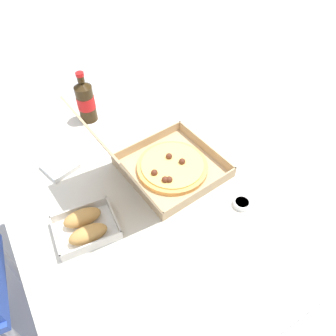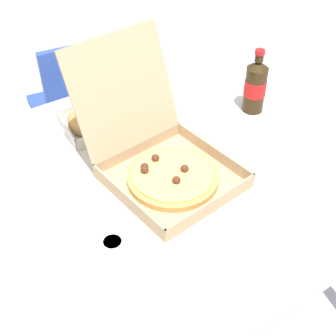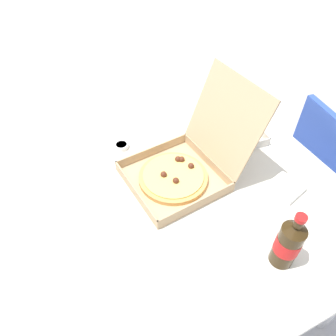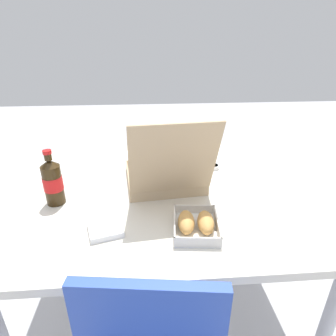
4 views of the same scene
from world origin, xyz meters
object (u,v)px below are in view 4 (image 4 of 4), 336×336
at_px(pizza_box_open, 166,175).
at_px(dipping_sauce_cup, 214,166).
at_px(napkin_pile, 105,229).
at_px(bread_side_box, 196,223).
at_px(cola_bottle, 53,182).
at_px(paper_menu, 113,156).

distance_m(pizza_box_open, dipping_sauce_cup, 0.30).
height_order(pizza_box_open, napkin_pile, pizza_box_open).
bearing_deg(bread_side_box, pizza_box_open, -76.05).
bearing_deg(pizza_box_open, cola_bottle, 13.70).
bearing_deg(dipping_sauce_cup, cola_bottle, 20.97).
xyz_separation_m(napkin_pile, dipping_sauce_cup, (-0.48, -0.47, 0.00)).
xyz_separation_m(paper_menu, dipping_sauce_cup, (-0.52, 0.21, 0.01)).
bearing_deg(paper_menu, napkin_pile, 103.87).
xyz_separation_m(pizza_box_open, dipping_sauce_cup, (-0.25, -0.16, -0.04)).
relative_size(cola_bottle, paper_menu, 1.07).
distance_m(pizza_box_open, bread_side_box, 0.33).
xyz_separation_m(bread_side_box, paper_menu, (0.35, -0.69, -0.02)).
relative_size(bread_side_box, cola_bottle, 0.91).
bearing_deg(cola_bottle, dipping_sauce_cup, -159.03).
distance_m(bread_side_box, cola_bottle, 0.57).
bearing_deg(napkin_pile, paper_menu, -86.30).
relative_size(cola_bottle, dipping_sauce_cup, 4.00).
height_order(pizza_box_open, paper_menu, pizza_box_open).
distance_m(bread_side_box, dipping_sauce_cup, 0.51).
bearing_deg(dipping_sauce_cup, pizza_box_open, 32.12).
bearing_deg(bread_side_box, dipping_sauce_cup, -109.69).
height_order(bread_side_box, napkin_pile, bread_side_box).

